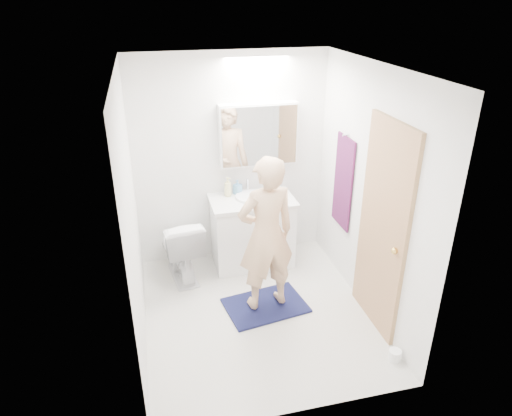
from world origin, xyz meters
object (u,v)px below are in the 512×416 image
object	(u,v)px
vanity_cabinet	(252,232)
toilet	(180,247)
soap_bottle_b	(238,187)
toothbrush_cup	(272,188)
person	(266,235)
medicine_cabinet	(258,135)
soap_bottle_a	(228,187)
toilet_paper_roll	(395,355)

from	to	relation	value
vanity_cabinet	toilet	bearing A→B (deg)	-172.26
vanity_cabinet	soap_bottle_b	size ratio (longest dim) A/B	5.23
vanity_cabinet	toothbrush_cup	size ratio (longest dim) A/B	9.94
toilet	person	xyz separation A→B (m)	(0.78, -0.77, 0.46)
medicine_cabinet	soap_bottle_a	size ratio (longest dim) A/B	3.93
soap_bottle_b	medicine_cabinet	bearing A→B (deg)	6.82
soap_bottle_a	medicine_cabinet	bearing A→B (deg)	9.25
person	toilet_paper_roll	bearing A→B (deg)	123.14
person	soap_bottle_a	xyz separation A→B (m)	(-0.18, 1.04, 0.09)
vanity_cabinet	soap_bottle_a	size ratio (longest dim) A/B	4.02
soap_bottle_b	toilet_paper_roll	xyz separation A→B (m)	(0.97, -2.07, -0.86)
medicine_cabinet	toilet_paper_roll	distance (m)	2.65
toothbrush_cup	toilet	bearing A→B (deg)	-166.18
toilet	toilet_paper_roll	bearing A→B (deg)	125.46
person	soap_bottle_a	world-z (taller)	person
toothbrush_cup	toilet_paper_roll	size ratio (longest dim) A/B	0.82
toothbrush_cup	person	bearing A→B (deg)	-108.09
medicine_cabinet	soap_bottle_b	xyz separation A→B (m)	(-0.25, -0.03, -0.59)
vanity_cabinet	soap_bottle_b	xyz separation A→B (m)	(-0.13, 0.18, 0.52)
soap_bottle_b	toothbrush_cup	world-z (taller)	soap_bottle_b
medicine_cabinet	soap_bottle_a	distance (m)	0.68
medicine_cabinet	soap_bottle_b	distance (m)	0.65
person	soap_bottle_b	bearing A→B (deg)	-95.97
soap_bottle_a	soap_bottle_b	xyz separation A→B (m)	(0.12, 0.03, -0.03)
vanity_cabinet	medicine_cabinet	xyz separation A→B (m)	(0.12, 0.21, 1.11)
toilet_paper_roll	soap_bottle_a	bearing A→B (deg)	118.11
medicine_cabinet	person	world-z (taller)	medicine_cabinet
toothbrush_cup	soap_bottle_b	bearing A→B (deg)	177.15
person	toilet_paper_roll	size ratio (longest dim) A/B	14.39
vanity_cabinet	person	world-z (taller)	person
vanity_cabinet	person	bearing A→B (deg)	-94.51
soap_bottle_b	toilet_paper_roll	distance (m)	2.44
vanity_cabinet	toilet	world-z (taller)	vanity_cabinet
toilet	person	size ratio (longest dim) A/B	0.47
toilet	toothbrush_cup	bearing A→B (deg)	-174.31
soap_bottle_a	toilet_paper_roll	distance (m)	2.47
vanity_cabinet	person	distance (m)	1.00
person	soap_bottle_b	xyz separation A→B (m)	(-0.06, 1.07, 0.07)
soap_bottle_a	soap_bottle_b	size ratio (longest dim) A/B	1.30
medicine_cabinet	toilet_paper_roll	world-z (taller)	medicine_cabinet
vanity_cabinet	medicine_cabinet	bearing A→B (deg)	59.97
soap_bottle_a	soap_bottle_b	bearing A→B (deg)	14.27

